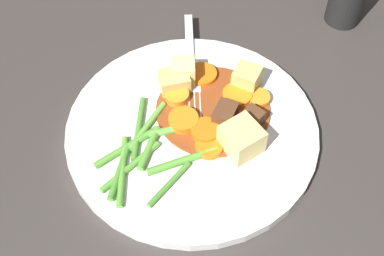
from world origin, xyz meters
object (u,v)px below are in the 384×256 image
at_px(carrot_slice_1, 202,75).
at_px(meat_chunk_0, 251,119).
at_px(dinner_plate, 192,131).
at_px(carrot_slice_2, 207,148).
at_px(potato_chunk_3, 247,79).
at_px(fork, 190,68).
at_px(carrot_slice_4, 177,96).
at_px(carrot_slice_0, 259,99).
at_px(carrot_slice_3, 237,96).
at_px(potato_chunk_1, 241,139).
at_px(meat_chunk_1, 225,115).
at_px(potato_chunk_2, 183,72).
at_px(carrot_slice_5, 184,121).
at_px(carrot_slice_6, 205,132).
at_px(potato_chunk_0, 174,82).

distance_m(carrot_slice_1, meat_chunk_0, 0.09).
relative_size(dinner_plate, carrot_slice_2, 9.22).
xyz_separation_m(potato_chunk_3, fork, (-0.04, 0.06, -0.01)).
distance_m(carrot_slice_4, potato_chunk_3, 0.08).
height_order(carrot_slice_0, carrot_slice_3, carrot_slice_3).
xyz_separation_m(dinner_plate, potato_chunk_3, (0.09, 0.02, 0.02)).
distance_m(carrot_slice_2, potato_chunk_1, 0.04).
height_order(carrot_slice_1, carrot_slice_2, same).
xyz_separation_m(carrot_slice_1, meat_chunk_1, (-0.02, -0.07, 0.01)).
bearing_deg(carrot_slice_4, carrot_slice_2, -97.39).
relative_size(carrot_slice_0, potato_chunk_2, 0.85).
bearing_deg(carrot_slice_5, potato_chunk_2, 57.73).
height_order(carrot_slice_1, carrot_slice_5, carrot_slice_5).
xyz_separation_m(carrot_slice_5, potato_chunk_2, (0.04, 0.06, 0.01)).
bearing_deg(meat_chunk_1, dinner_plate, 160.16).
height_order(carrot_slice_0, carrot_slice_6, carrot_slice_6).
bearing_deg(carrot_slice_5, potato_chunk_0, 69.02).
distance_m(carrot_slice_0, potato_chunk_0, 0.10).
relative_size(carrot_slice_4, fork, 0.18).
xyz_separation_m(dinner_plate, potato_chunk_0, (0.01, 0.06, 0.02)).
distance_m(carrot_slice_2, fork, 0.12).
distance_m(potato_chunk_1, meat_chunk_0, 0.03).
height_order(carrot_slice_0, meat_chunk_1, meat_chunk_1).
relative_size(carrot_slice_4, meat_chunk_1, 0.97).
relative_size(dinner_plate, carrot_slice_5, 8.39).
height_order(potato_chunk_2, fork, potato_chunk_2).
bearing_deg(potato_chunk_0, meat_chunk_1, -73.86).
xyz_separation_m(dinner_plate, potato_chunk_1, (0.03, -0.05, 0.02)).
relative_size(carrot_slice_6, potato_chunk_2, 1.07).
relative_size(carrot_slice_3, potato_chunk_2, 1.13).
xyz_separation_m(carrot_slice_1, carrot_slice_3, (0.01, -0.05, 0.00)).
xyz_separation_m(carrot_slice_3, fork, (-0.02, 0.07, -0.00)).
relative_size(meat_chunk_0, meat_chunk_1, 0.86).
height_order(dinner_plate, carrot_slice_2, carrot_slice_2).
bearing_deg(carrot_slice_3, potato_chunk_1, -122.54).
xyz_separation_m(potato_chunk_1, meat_chunk_0, (0.03, 0.02, -0.01)).
relative_size(carrot_slice_2, carrot_slice_4, 1.09).
height_order(carrot_slice_4, potato_chunk_0, potato_chunk_0).
bearing_deg(potato_chunk_1, carrot_slice_1, 78.67).
bearing_deg(carrot_slice_2, fork, 65.69).
xyz_separation_m(potato_chunk_2, meat_chunk_1, (0.01, -0.08, -0.00)).
bearing_deg(carrot_slice_0, potato_chunk_1, -143.52).
bearing_deg(carrot_slice_4, potato_chunk_0, 67.95).
xyz_separation_m(carrot_slice_1, fork, (-0.00, 0.02, -0.00)).
height_order(carrot_slice_2, potato_chunk_1, potato_chunk_1).
distance_m(dinner_plate, fork, 0.09).
bearing_deg(fork, carrot_slice_4, -140.93).
bearing_deg(carrot_slice_3, carrot_slice_0, -39.61).
relative_size(carrot_slice_0, carrot_slice_5, 0.77).
bearing_deg(carrot_slice_1, carrot_slice_5, -140.09).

